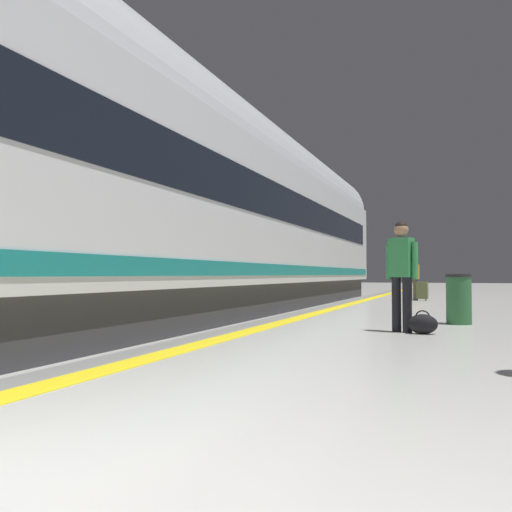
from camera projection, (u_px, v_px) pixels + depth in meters
The scene contains 8 objects.
safety_line_strip at pixel (297, 318), 11.00m from camera, with size 0.36×80.00×0.01m, color yellow.
tactile_edge_band at pixel (283, 318), 11.10m from camera, with size 0.55×80.00×0.01m, color slate.
high_speed_train at pixel (107, 173), 8.46m from camera, with size 2.94×33.56×4.97m.
passenger_near at pixel (401, 268), 8.41m from camera, with size 0.51×0.32×1.73m.
duffel_bag_near at pixel (423, 324), 8.12m from camera, with size 0.44×0.26×0.36m.
passenger_mid at pixel (412, 274), 18.71m from camera, with size 0.46×0.27×1.55m.
suitcase_mid at pixel (422, 290), 18.48m from camera, with size 0.41×0.29×0.65m.
waste_bin at pixel (459, 299), 9.74m from camera, with size 0.46×0.46×0.91m.
Camera 1 is at (2.45, -0.61, 0.90)m, focal length 37.75 mm.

